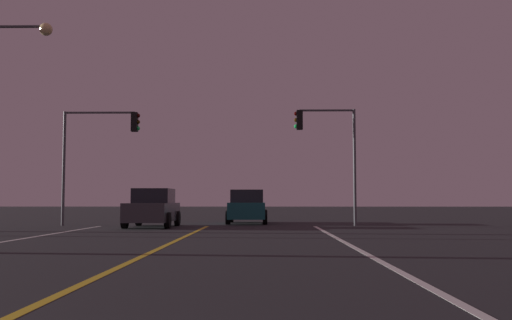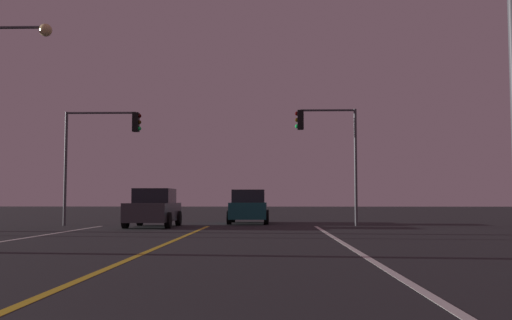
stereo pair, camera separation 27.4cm
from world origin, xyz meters
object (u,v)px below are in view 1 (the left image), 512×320
Objects in this scene: traffic_light_near_left at (101,140)px; street_lamp_left_mid at (0,97)px; traffic_light_near_right at (326,139)px; car_ahead_far at (247,207)px; car_oncoming at (153,208)px.

traffic_light_near_left is 0.74× the size of street_lamp_left_mid.
traffic_light_near_left is at bearing -0.00° from traffic_light_near_right.
traffic_light_near_right is (3.73, -2.62, 3.19)m from car_ahead_far.
traffic_light_near_left is (-6.78, -2.62, 3.18)m from car_ahead_far.
street_lamp_left_mid is at bearing -32.15° from car_oncoming.
car_oncoming is at bearing 8.79° from traffic_light_near_right.
car_oncoming is 5.59m from car_ahead_far.
car_oncoming is 8.51m from traffic_light_near_right.
car_ahead_far is 0.59× the size of street_lamp_left_mid.
traffic_light_near_right reaches higher than car_ahead_far.
traffic_light_near_left is (-2.70, 1.21, 3.18)m from car_oncoming.
traffic_light_near_right is 14.05m from street_lamp_left_mid.
car_oncoming is 8.46m from street_lamp_left_mid.
car_ahead_far is at bearing -35.16° from traffic_light_near_right.
traffic_light_near_right reaches higher than car_oncoming.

